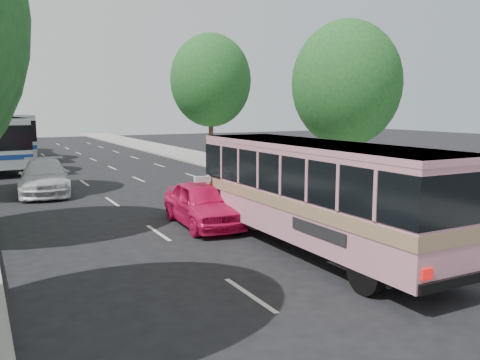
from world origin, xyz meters
TOP-DOWN VIEW (x-y plane):
  - ground at (0.00, 0.00)m, footprint 120.00×120.00m
  - sidewalk_right at (8.50, 20.00)m, footprint 4.00×90.00m
  - tree_right_near at (8.78, 7.94)m, footprint 5.10×5.10m
  - tree_right_far at (9.08, 23.94)m, footprint 6.00×6.00m
  - pink_bus at (1.30, 0.07)m, footprint 2.43×9.37m
  - pink_taxi at (-0.23, 4.32)m, footprint 2.03×4.44m
  - white_pickup at (-4.12, 13.49)m, footprint 2.73×5.45m
  - tour_coach_rear at (-4.50, 31.66)m, footprint 2.84×11.46m
  - taxi_roof_sign at (-0.23, 4.32)m, footprint 0.56×0.22m

SIDE VIEW (x-z plane):
  - ground at x=0.00m, z-range 0.00..0.00m
  - sidewalk_right at x=8.50m, z-range 0.00..0.12m
  - pink_taxi at x=-0.23m, z-range 0.00..1.48m
  - white_pickup at x=-4.12m, z-range 0.00..1.52m
  - taxi_roof_sign at x=-0.23m, z-range 1.48..1.66m
  - pink_bus at x=1.30m, z-range 0.37..3.35m
  - tour_coach_rear at x=-4.50m, z-range 0.35..3.75m
  - tree_right_near at x=8.78m, z-range 1.23..9.18m
  - tree_right_far at x=9.08m, z-range 1.45..10.80m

